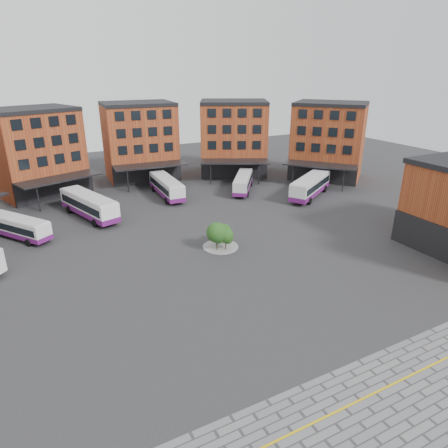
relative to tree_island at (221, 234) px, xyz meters
name	(u,v)px	position (x,y,z in m)	size (l,w,h in m)	color
ground	(259,298)	(-1.81, -11.53, -1.92)	(160.00, 160.00, 0.00)	#28282B
yellow_line	(389,386)	(0.19, -25.53, -1.89)	(26.00, 0.15, 0.02)	gold
main_building	(111,155)	(-6.58, 26.72, 5.31)	(94.14, 42.48, 14.60)	#964320
tree_island	(221,234)	(0.00, 0.00, 0.00)	(4.40, 4.40, 3.61)	gray
bus_b	(17,227)	(-21.77, 15.15, -0.35)	(7.78, 9.79, 2.89)	white
bus_c	(89,205)	(-12.13, 18.69, -0.01)	(6.48, 12.78, 3.52)	white
bus_d	(167,187)	(1.44, 23.08, -0.15)	(3.25, 11.71, 3.27)	silver
bus_e	(243,182)	(14.65, 19.91, -0.31)	(8.22, 9.96, 2.98)	silver
bus_f	(310,186)	(23.14, 11.72, -0.01)	(12.17, 9.03, 3.53)	silver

